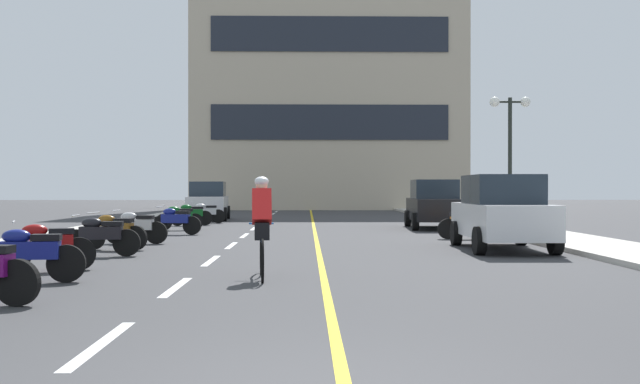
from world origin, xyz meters
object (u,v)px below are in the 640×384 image
at_px(street_lamp_mid, 510,131).
at_px(motorcycle_6, 136,226).
at_px(parked_car_mid, 434,204).
at_px(motorcycle_7, 466,223).
at_px(motorcycle_5, 114,231).
at_px(motorcycle_10, 191,214).
at_px(motorcycle_2, 29,253).
at_px(motorcycle_11, 205,212).
at_px(parked_car_far, 208,201).
at_px(motorcycle_8, 175,220).
at_px(motorcycle_4, 101,235).
at_px(motorcycle_9, 179,217).
at_px(cyclist_rider, 262,225).
at_px(motorcycle_3, 46,245).
at_px(parked_car_near, 502,212).

height_order(street_lamp_mid, motorcycle_6, street_lamp_mid).
relative_size(parked_car_mid, motorcycle_7, 2.51).
relative_size(motorcycle_5, motorcycle_10, 1.01).
relative_size(motorcycle_2, motorcycle_5, 1.01).
bearing_deg(parked_car_mid, motorcycle_11, 155.97).
relative_size(motorcycle_2, motorcycle_6, 1.00).
bearing_deg(motorcycle_11, motorcycle_5, -91.41).
relative_size(parked_car_far, motorcycle_8, 2.53).
bearing_deg(motorcycle_10, motorcycle_4, -89.37).
xyz_separation_m(motorcycle_6, motorcycle_9, (0.03, 6.42, 0.00)).
xyz_separation_m(street_lamp_mid, motorcycle_11, (-11.58, 5.41, -3.08)).
xyz_separation_m(parked_car_mid, cyclist_rider, (-5.51, -14.97, -0.03)).
distance_m(motorcycle_9, motorcycle_10, 3.21).
relative_size(motorcycle_6, motorcycle_9, 1.03).
bearing_deg(motorcycle_4, motorcycle_6, 91.42).
xyz_separation_m(motorcycle_9, cyclist_rider, (3.82, -13.97, 0.41)).
bearing_deg(motorcycle_9, motorcycle_2, -89.18).
distance_m(parked_car_far, cyclist_rider, 22.79).
bearing_deg(street_lamp_mid, motorcycle_4, -140.40).
bearing_deg(parked_car_far, cyclist_rider, -80.06).
height_order(motorcycle_7, motorcycle_11, same).
height_order(street_lamp_mid, parked_car_far, street_lamp_mid).
relative_size(motorcycle_6, motorcycle_10, 1.03).
bearing_deg(motorcycle_3, motorcycle_10, 89.92).
height_order(street_lamp_mid, motorcycle_2, street_lamp_mid).
height_order(street_lamp_mid, motorcycle_9, street_lamp_mid).
relative_size(street_lamp_mid, motorcycle_9, 2.80).
height_order(parked_car_mid, motorcycle_7, parked_car_mid).
height_order(motorcycle_4, motorcycle_9, same).
distance_m(motorcycle_2, motorcycle_6, 8.12).
height_order(motorcycle_3, motorcycle_6, same).
xyz_separation_m(street_lamp_mid, parked_car_near, (-2.49, -8.12, -2.64)).
xyz_separation_m(motorcycle_9, motorcycle_10, (-0.09, 3.21, 0.00)).
bearing_deg(motorcycle_3, parked_car_near, 25.22).
bearing_deg(parked_car_far, motorcycle_9, -89.24).
height_order(motorcycle_6, motorcycle_11, same).
relative_size(parked_car_near, motorcycle_11, 2.51).
bearing_deg(parked_car_near, motorcycle_11, 123.89).
xyz_separation_m(motorcycle_3, motorcycle_4, (0.17, 2.84, 0.00)).
xyz_separation_m(parked_car_mid, motorcycle_6, (-9.36, -7.41, -0.44)).
bearing_deg(motorcycle_10, motorcycle_2, -89.05).
distance_m(motorcycle_7, motorcycle_9, 10.41).
distance_m(parked_car_far, motorcycle_9, 8.49).
bearing_deg(motorcycle_3, motorcycle_7, 41.12).
distance_m(motorcycle_3, motorcycle_9, 12.91).
height_order(parked_car_mid, motorcycle_5, parked_car_mid).
height_order(motorcycle_4, motorcycle_7, same).
relative_size(motorcycle_4, motorcycle_6, 1.00).
distance_m(street_lamp_mid, motorcycle_8, 12.08).
distance_m(motorcycle_4, motorcycle_6, 3.65).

